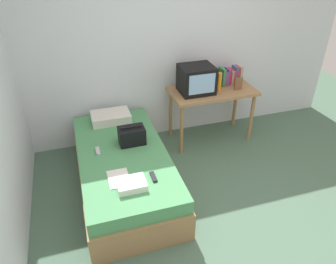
% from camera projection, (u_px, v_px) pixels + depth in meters
% --- Properties ---
extents(ground_plane, '(8.00, 8.00, 0.00)m').
position_uv_depth(ground_plane, '(225.00, 224.00, 3.35)').
color(ground_plane, '#4C6B56').
extents(wall_back, '(5.20, 0.10, 2.60)m').
position_uv_depth(wall_back, '(168.00, 46.00, 4.28)').
color(wall_back, silver).
rests_on(wall_back, ground).
extents(bed, '(1.00, 2.00, 0.50)m').
position_uv_depth(bed, '(124.00, 170.00, 3.73)').
color(bed, '#9E754C').
rests_on(bed, ground).
extents(desk, '(1.16, 0.60, 0.77)m').
position_uv_depth(desk, '(212.00, 96.00, 4.41)').
color(desk, '#9E754C').
rests_on(desk, ground).
extents(tv, '(0.44, 0.39, 0.36)m').
position_uv_depth(tv, '(196.00, 79.00, 4.21)').
color(tv, black).
rests_on(tv, desk).
extents(water_bottle, '(0.06, 0.06, 0.26)m').
position_uv_depth(water_bottle, '(219.00, 82.00, 4.26)').
color(water_bottle, orange).
rests_on(water_bottle, desk).
extents(book_row, '(0.30, 0.17, 0.25)m').
position_uv_depth(book_row, '(230.00, 76.00, 4.48)').
color(book_row, '#337F47').
rests_on(book_row, desk).
extents(picture_frame, '(0.11, 0.02, 0.17)m').
position_uv_depth(picture_frame, '(238.00, 84.00, 4.32)').
color(picture_frame, brown).
rests_on(picture_frame, desk).
extents(pillow, '(0.50, 0.33, 0.11)m').
position_uv_depth(pillow, '(111.00, 117.00, 4.16)').
color(pillow, silver).
rests_on(pillow, bed).
extents(handbag, '(0.30, 0.20, 0.23)m').
position_uv_depth(handbag, '(132.00, 135.00, 3.70)').
color(handbag, black).
rests_on(handbag, bed).
extents(magazine, '(0.21, 0.29, 0.01)m').
position_uv_depth(magazine, '(119.00, 178.00, 3.20)').
color(magazine, white).
rests_on(magazine, bed).
extents(remote_dark, '(0.04, 0.16, 0.02)m').
position_uv_depth(remote_dark, '(153.00, 177.00, 3.21)').
color(remote_dark, black).
rests_on(remote_dark, bed).
extents(remote_silver, '(0.04, 0.14, 0.02)m').
position_uv_depth(remote_silver, '(98.00, 151.00, 3.59)').
color(remote_silver, '#B7B7BC').
rests_on(remote_silver, bed).
extents(folded_towel, '(0.28, 0.22, 0.07)m').
position_uv_depth(folded_towel, '(131.00, 184.00, 3.08)').
color(folded_towel, white).
rests_on(folded_towel, bed).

